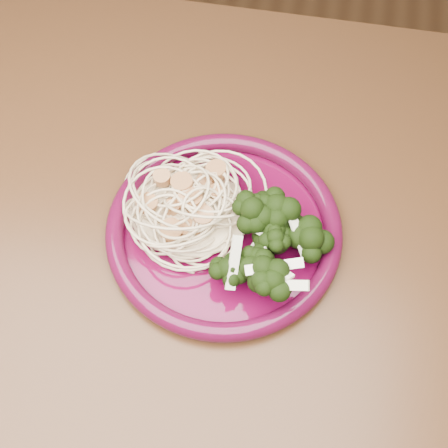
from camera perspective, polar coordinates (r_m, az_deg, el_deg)
dining_table at (r=0.70m, az=7.75°, el=-10.76°), size 1.20×0.80×0.75m
dinner_plate at (r=0.63m, az=-0.00°, el=-0.52°), size 0.31×0.31×0.02m
spaghetti_pile at (r=0.63m, az=-3.24°, el=1.63°), size 0.16×0.15×0.03m
scallop_cluster at (r=0.60m, az=-3.39°, el=3.26°), size 0.14×0.14×0.04m
broccoli_pile at (r=0.60m, az=4.17°, el=-1.70°), size 0.13×0.16×0.05m
onion_garnish at (r=0.57m, az=4.36°, el=-0.26°), size 0.09×0.10×0.05m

